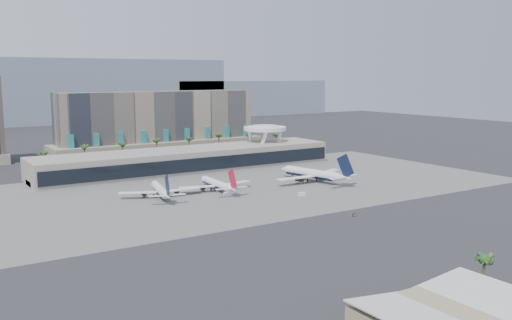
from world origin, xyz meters
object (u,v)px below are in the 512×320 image
airliner_left (161,190)px  service_vehicle_a (228,194)px  airliner_right (314,174)px  airliner_centre (217,184)px  service_vehicle_b (302,194)px  taxiway_sign (354,215)px

airliner_left → service_vehicle_a: airliner_left is taller
airliner_left → airliner_right: (78.74, -7.08, 0.81)m
airliner_centre → service_vehicle_a: size_ratio=9.65×
airliner_centre → service_vehicle_b: airliner_centre is taller
airliner_left → airliner_centre: 27.45m
airliner_right → airliner_left: bearing=163.0°
airliner_right → taxiway_sign: (-30.56, -63.32, -3.54)m
taxiway_sign → airliner_right: bearing=46.9°
airliner_centre → service_vehicle_a: 12.92m
service_vehicle_b → taxiway_sign: (-5.15, -39.62, -0.32)m
service_vehicle_a → taxiway_sign: (22.28, -56.71, -0.44)m
service_vehicle_b → service_vehicle_a: bearing=164.4°
airliner_left → airliner_right: 79.06m
airliner_right → taxiway_sign: airliner_right is taller
airliner_left → airliner_centre: size_ratio=0.99×
service_vehicle_b → airliner_centre: bearing=147.4°
airliner_centre → service_vehicle_b: bearing=-45.5°
airliner_right → taxiway_sign: size_ratio=20.96×
airliner_centre → airliner_right: 51.66m
service_vehicle_b → taxiway_sign: 39.95m
service_vehicle_a → taxiway_sign: size_ratio=1.75×
airliner_left → airliner_centre: airliner_left is taller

